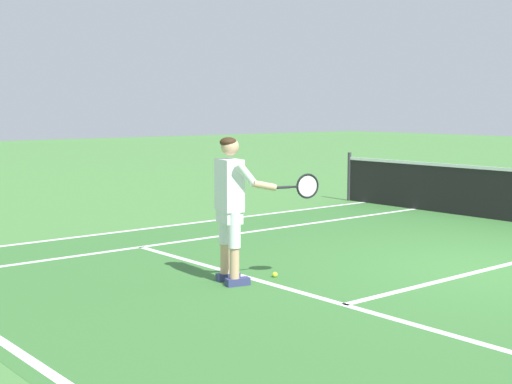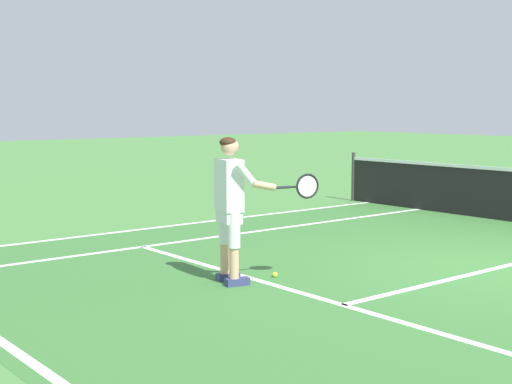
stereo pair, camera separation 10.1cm
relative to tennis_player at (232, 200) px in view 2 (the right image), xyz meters
name	(u,v)px [view 2 (the right image)]	position (x,y,z in m)	size (l,w,h in m)	color
ground_plane	(494,269)	(1.49, 3.07, -0.99)	(80.00, 80.00, 0.00)	#477F3D
court_inner_surface	(438,282)	(1.49, 1.92, -0.99)	(10.98, 10.00, 0.00)	#387033
line_baseline	(50,375)	(1.49, -2.88, -0.99)	(10.98, 0.10, 0.01)	white
line_service	(343,305)	(1.49, 0.32, -0.99)	(8.23, 0.10, 0.01)	white
line_singles_left	(229,235)	(-2.62, 1.92, -0.99)	(0.10, 9.60, 0.01)	white
line_doubles_left	(183,224)	(-4.00, 1.92, -0.99)	(0.10, 9.60, 0.01)	white
tennis_player	(232,200)	(0.00, 0.00, 0.00)	(0.84, 1.05, 1.71)	navy
tennis_ball_near_feet	(275,275)	(0.09, 0.59, -0.96)	(0.07, 0.07, 0.07)	#CCE02D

